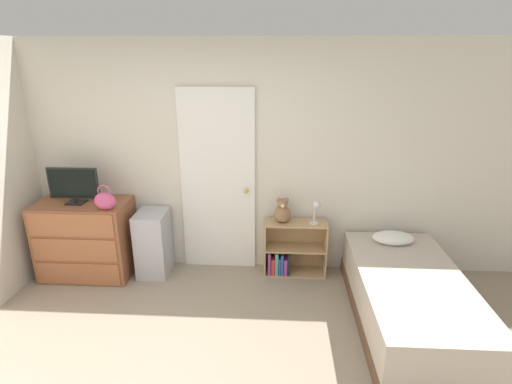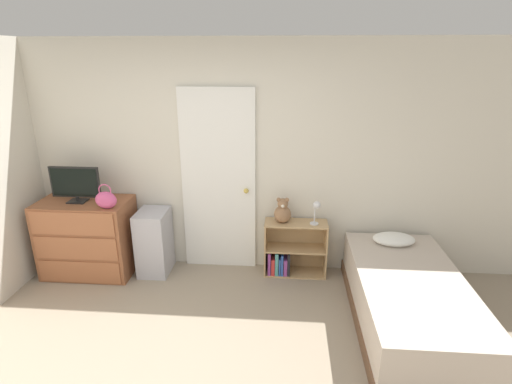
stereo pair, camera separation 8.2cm
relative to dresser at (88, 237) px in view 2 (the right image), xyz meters
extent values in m
cube|color=beige|center=(1.40, 0.33, 0.84)|extent=(10.00, 0.06, 2.55)
cube|color=white|center=(1.45, 0.28, 0.60)|extent=(0.82, 0.04, 2.06)
sphere|color=gold|center=(1.77, 0.23, 0.52)|extent=(0.06, 0.06, 0.06)
cube|color=brown|center=(0.00, 0.00, 0.00)|extent=(0.98, 0.55, 0.86)
cube|color=#9D5B39|center=(0.00, -0.28, -0.28)|extent=(0.90, 0.01, 0.25)
cube|color=#9D5B39|center=(0.00, -0.28, 0.00)|extent=(0.90, 0.01, 0.25)
cube|color=#9D5B39|center=(0.00, -0.28, 0.28)|extent=(0.90, 0.01, 0.25)
cube|color=black|center=(-0.04, -0.02, 0.44)|extent=(0.19, 0.16, 0.01)
cylinder|color=black|center=(-0.04, -0.02, 0.47)|extent=(0.04, 0.04, 0.04)
cube|color=black|center=(-0.04, -0.02, 0.66)|extent=(0.54, 0.02, 0.34)
cube|color=black|center=(-0.04, -0.03, 0.66)|extent=(0.50, 0.01, 0.30)
ellipsoid|color=#C64C7F|center=(0.36, -0.19, 0.52)|extent=(0.22, 0.11, 0.18)
torus|color=#C64C7F|center=(0.36, -0.19, 0.63)|extent=(0.14, 0.01, 0.14)
cube|color=#ADADB7|center=(0.73, 0.07, -0.06)|extent=(0.33, 0.42, 0.74)
cube|color=tan|center=(1.99, 0.15, -0.12)|extent=(0.02, 0.27, 0.63)
cube|color=tan|center=(2.66, 0.15, -0.12)|extent=(0.02, 0.27, 0.63)
cube|color=tan|center=(2.33, 0.15, -0.42)|extent=(0.66, 0.27, 0.02)
cube|color=tan|center=(2.33, 0.15, -0.12)|extent=(0.66, 0.27, 0.02)
cube|color=tan|center=(2.33, 0.15, 0.19)|extent=(0.66, 0.27, 0.02)
cube|color=tan|center=(2.33, 0.28, -0.12)|extent=(0.69, 0.01, 0.63)
cube|color=#8C3F8C|center=(2.04, 0.11, -0.28)|extent=(0.03, 0.18, 0.27)
cube|color=red|center=(2.08, 0.12, -0.32)|extent=(0.04, 0.19, 0.19)
cube|color=teal|center=(2.12, 0.13, -0.28)|extent=(0.04, 0.22, 0.27)
cube|color=#3359B2|center=(2.16, 0.12, -0.31)|extent=(0.02, 0.19, 0.20)
cube|color=#3359B2|center=(2.18, 0.11, -0.29)|extent=(0.02, 0.18, 0.25)
cube|color=#8C3F8C|center=(2.22, 0.13, -0.32)|extent=(0.04, 0.23, 0.19)
cube|color=black|center=(2.26, 0.10, -0.28)|extent=(0.03, 0.16, 0.27)
sphere|color=#8C6647|center=(2.17, 0.15, 0.29)|extent=(0.19, 0.19, 0.19)
sphere|color=#8C6647|center=(2.17, 0.15, 0.41)|extent=(0.12, 0.12, 0.12)
sphere|color=silver|center=(2.17, 0.10, 0.41)|extent=(0.04, 0.04, 0.04)
sphere|color=#8C6647|center=(2.13, 0.15, 0.46)|extent=(0.05, 0.05, 0.05)
sphere|color=#8C6647|center=(2.22, 0.15, 0.46)|extent=(0.05, 0.05, 0.05)
cylinder|color=silver|center=(2.52, 0.12, 0.20)|extent=(0.09, 0.09, 0.01)
cylinder|color=silver|center=(2.52, 0.12, 0.30)|extent=(0.01, 0.01, 0.19)
sphere|color=silver|center=(2.54, 0.11, 0.42)|extent=(0.08, 0.08, 0.08)
cube|color=brown|center=(3.35, -0.69, -0.37)|extent=(0.96, 1.93, 0.12)
cube|color=beige|center=(3.35, -0.69, -0.13)|extent=(0.94, 1.88, 0.36)
ellipsoid|color=white|center=(3.35, 0.01, 0.10)|extent=(0.43, 0.28, 0.12)
camera|label=1|loc=(2.12, -3.91, 1.95)|focal=28.00mm
camera|label=2|loc=(2.20, -3.90, 1.95)|focal=28.00mm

